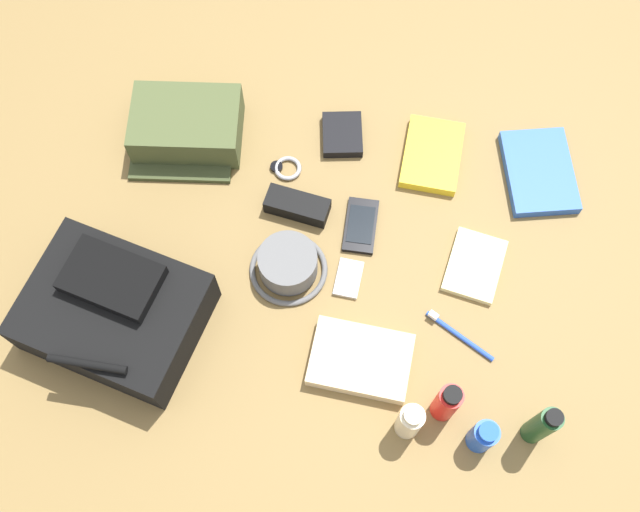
{
  "coord_description": "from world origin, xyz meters",
  "views": [
    {
      "loc": [
        -0.1,
        0.6,
        1.49
      ],
      "look_at": [
        0.0,
        0.0,
        0.04
      ],
      "focal_mm": 41.88,
      "sensor_mm": 36.0,
      "label": 1
    }
  ],
  "objects_px": {
    "backpack": "(114,311)",
    "notepad": "(475,266)",
    "media_player": "(348,278)",
    "wallet": "(340,134)",
    "sunscreen_spray": "(447,402)",
    "paperback_novel": "(539,172)",
    "cell_phone": "(361,226)",
    "shampoo_bottle": "(542,425)",
    "toothbrush": "(456,333)",
    "sunglasses_case": "(297,206)",
    "folded_towel": "(360,360)",
    "bucket_hat": "(288,265)",
    "deodorant_spray": "(483,436)",
    "wristwatch": "(286,168)",
    "toiletry_pouch": "(187,127)",
    "lotion_bottle": "(410,421)",
    "travel_guidebook": "(432,155)"
  },
  "relations": [
    {
      "from": "toiletry_pouch",
      "to": "bucket_hat",
      "type": "relative_size",
      "value": 1.56
    },
    {
      "from": "toiletry_pouch",
      "to": "toothbrush",
      "type": "bearing_deg",
      "value": 150.16
    },
    {
      "from": "bucket_hat",
      "to": "cell_phone",
      "type": "xyz_separation_m",
      "value": [
        -0.14,
        -0.13,
        -0.02
      ]
    },
    {
      "from": "toiletry_pouch",
      "to": "media_player",
      "type": "xyz_separation_m",
      "value": [
        -0.41,
        0.29,
        -0.04
      ]
    },
    {
      "from": "deodorant_spray",
      "to": "sunscreen_spray",
      "type": "relative_size",
      "value": 0.74
    },
    {
      "from": "shampoo_bottle",
      "to": "media_player",
      "type": "xyz_separation_m",
      "value": [
        0.4,
        -0.26,
        -0.08
      ]
    },
    {
      "from": "toiletry_pouch",
      "to": "wristwatch",
      "type": "height_order",
      "value": "toiletry_pouch"
    },
    {
      "from": "lotion_bottle",
      "to": "notepad",
      "type": "xyz_separation_m",
      "value": [
        -0.1,
        -0.36,
        -0.05
      ]
    },
    {
      "from": "wallet",
      "to": "toothbrush",
      "type": "bearing_deg",
      "value": 114.93
    },
    {
      "from": "lotion_bottle",
      "to": "wristwatch",
      "type": "bearing_deg",
      "value": -57.63
    },
    {
      "from": "bucket_hat",
      "to": "cell_phone",
      "type": "height_order",
      "value": "bucket_hat"
    },
    {
      "from": "deodorant_spray",
      "to": "wallet",
      "type": "bearing_deg",
      "value": -59.91
    },
    {
      "from": "cell_phone",
      "to": "wallet",
      "type": "bearing_deg",
      "value": -70.3
    },
    {
      "from": "media_player",
      "to": "toothbrush",
      "type": "xyz_separation_m",
      "value": [
        -0.24,
        0.08,
        0.0
      ]
    },
    {
      "from": "bucket_hat",
      "to": "toothbrush",
      "type": "height_order",
      "value": "bucket_hat"
    },
    {
      "from": "shampoo_bottle",
      "to": "lotion_bottle",
      "type": "distance_m",
      "value": 0.25
    },
    {
      "from": "bucket_hat",
      "to": "backpack",
      "type": "bearing_deg",
      "value": 27.1
    },
    {
      "from": "travel_guidebook",
      "to": "sunglasses_case",
      "type": "xyz_separation_m",
      "value": [
        0.28,
        0.18,
        0.01
      ]
    },
    {
      "from": "shampoo_bottle",
      "to": "toothbrush",
      "type": "xyz_separation_m",
      "value": [
        0.17,
        -0.18,
        -0.07
      ]
    },
    {
      "from": "wristwatch",
      "to": "sunglasses_case",
      "type": "xyz_separation_m",
      "value": [
        -0.04,
        0.1,
        0.01
      ]
    },
    {
      "from": "sunscreen_spray",
      "to": "paperback_novel",
      "type": "distance_m",
      "value": 0.59
    },
    {
      "from": "deodorant_spray",
      "to": "notepad",
      "type": "distance_m",
      "value": 0.37
    },
    {
      "from": "cell_phone",
      "to": "toothbrush",
      "type": "bearing_deg",
      "value": 137.26
    },
    {
      "from": "media_player",
      "to": "wallet",
      "type": "xyz_separation_m",
      "value": [
        0.07,
        -0.35,
        0.01
      ]
    },
    {
      "from": "lotion_bottle",
      "to": "sunglasses_case",
      "type": "xyz_separation_m",
      "value": [
        0.29,
        -0.44,
        -0.04
      ]
    },
    {
      "from": "cell_phone",
      "to": "wristwatch",
      "type": "bearing_deg",
      "value": -31.64
    },
    {
      "from": "backpack",
      "to": "notepad",
      "type": "bearing_deg",
      "value": -161.64
    },
    {
      "from": "paperback_novel",
      "to": "backpack",
      "type": "bearing_deg",
      "value": 30.1
    },
    {
      "from": "shampoo_bottle",
      "to": "folded_towel",
      "type": "distance_m",
      "value": 0.37
    },
    {
      "from": "paperback_novel",
      "to": "cell_phone",
      "type": "bearing_deg",
      "value": 27.21
    },
    {
      "from": "notepad",
      "to": "sunglasses_case",
      "type": "xyz_separation_m",
      "value": [
        0.4,
        -0.07,
        0.01
      ]
    },
    {
      "from": "cell_phone",
      "to": "media_player",
      "type": "relative_size",
      "value": 1.5
    },
    {
      "from": "sunscreen_spray",
      "to": "toothbrush",
      "type": "xyz_separation_m",
      "value": [
        -0.01,
        -0.16,
        -0.06
      ]
    },
    {
      "from": "toiletry_pouch",
      "to": "notepad",
      "type": "xyz_separation_m",
      "value": [
        -0.68,
        0.22,
        -0.04
      ]
    },
    {
      "from": "lotion_bottle",
      "to": "toothbrush",
      "type": "bearing_deg",
      "value": -110.64
    },
    {
      "from": "folded_towel",
      "to": "sunglasses_case",
      "type": "height_order",
      "value": "sunglasses_case"
    },
    {
      "from": "wristwatch",
      "to": "wallet",
      "type": "xyz_separation_m",
      "value": [
        -0.11,
        -0.1,
        0.01
      ]
    },
    {
      "from": "toiletry_pouch",
      "to": "shampoo_bottle",
      "type": "distance_m",
      "value": 0.99
    },
    {
      "from": "sunscreen_spray",
      "to": "wallet",
      "type": "relative_size",
      "value": 1.29
    },
    {
      "from": "deodorant_spray",
      "to": "notepad",
      "type": "bearing_deg",
      "value": -84.04
    },
    {
      "from": "paperback_novel",
      "to": "wallet",
      "type": "relative_size",
      "value": 2.17
    },
    {
      "from": "sunscreen_spray",
      "to": "folded_towel",
      "type": "height_order",
      "value": "sunscreen_spray"
    },
    {
      "from": "deodorant_spray",
      "to": "toothbrush",
      "type": "bearing_deg",
      "value": -73.02
    },
    {
      "from": "toiletry_pouch",
      "to": "shampoo_bottle",
      "type": "relative_size",
      "value": 1.57
    },
    {
      "from": "lotion_bottle",
      "to": "toothbrush",
      "type": "height_order",
      "value": "lotion_bottle"
    },
    {
      "from": "wristwatch",
      "to": "deodorant_spray",
      "type": "bearing_deg",
      "value": 131.82
    },
    {
      "from": "cell_phone",
      "to": "sunglasses_case",
      "type": "xyz_separation_m",
      "value": [
        0.14,
        -0.02,
        0.01
      ]
    },
    {
      "from": "travel_guidebook",
      "to": "folded_towel",
      "type": "distance_m",
      "value": 0.51
    },
    {
      "from": "folded_towel",
      "to": "wallet",
      "type": "bearing_deg",
      "value": -77.01
    },
    {
      "from": "bucket_hat",
      "to": "lotion_bottle",
      "type": "bearing_deg",
      "value": 134.84
    }
  ]
}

